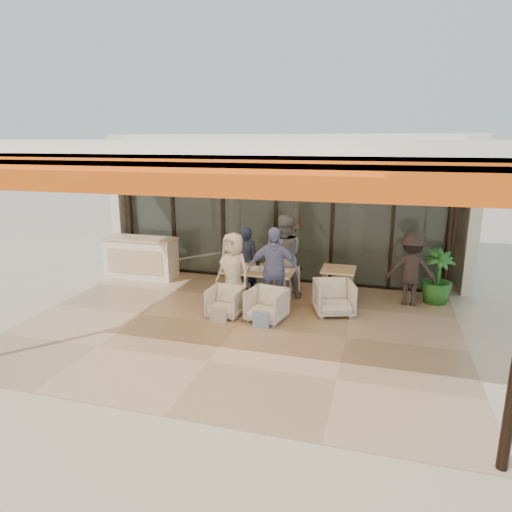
# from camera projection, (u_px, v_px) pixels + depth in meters

# --- Properties ---
(ground) EXTENTS (70.00, 70.00, 0.00)m
(ground) POSITION_uv_depth(u_px,v_px,m) (238.00, 326.00, 8.55)
(ground) COLOR #C6B293
(ground) RESTS_ON ground
(terrace_floor) EXTENTS (8.00, 6.00, 0.01)m
(terrace_floor) POSITION_uv_depth(u_px,v_px,m) (238.00, 326.00, 8.55)
(terrace_floor) COLOR tan
(terrace_floor) RESTS_ON ground
(terrace_structure) EXTENTS (8.00, 6.00, 3.40)m
(terrace_structure) POSITION_uv_depth(u_px,v_px,m) (231.00, 149.00, 7.49)
(terrace_structure) COLOR silver
(terrace_structure) RESTS_ON ground
(glass_storefront) EXTENTS (8.08, 0.10, 3.20)m
(glass_storefront) POSITION_uv_depth(u_px,v_px,m) (276.00, 217.00, 10.94)
(glass_storefront) COLOR #9EADA3
(glass_storefront) RESTS_ON ground
(interior_block) EXTENTS (9.05, 3.62, 3.52)m
(interior_block) POSITION_uv_depth(u_px,v_px,m) (295.00, 182.00, 12.94)
(interior_block) COLOR silver
(interior_block) RESTS_ON ground
(host_counter) EXTENTS (1.85, 0.65, 1.04)m
(host_counter) POSITION_uv_depth(u_px,v_px,m) (141.00, 257.00, 11.43)
(host_counter) COLOR silver
(host_counter) RESTS_ON ground
(dining_table) EXTENTS (1.50, 0.90, 0.93)m
(dining_table) POSITION_uv_depth(u_px,v_px,m) (259.00, 271.00, 9.66)
(dining_table) COLOR #E3BC8A
(dining_table) RESTS_ON ground
(chair_far_left) EXTENTS (0.74, 0.71, 0.66)m
(chair_far_left) POSITION_uv_depth(u_px,v_px,m) (252.00, 274.00, 10.74)
(chair_far_left) COLOR silver
(chair_far_left) RESTS_ON ground
(chair_far_right) EXTENTS (0.67, 0.64, 0.59)m
(chair_far_right) POSITION_uv_depth(u_px,v_px,m) (287.00, 278.00, 10.53)
(chair_far_right) COLOR silver
(chair_far_right) RESTS_ON ground
(chair_near_left) EXTENTS (0.67, 0.64, 0.65)m
(chair_near_left) POSITION_uv_depth(u_px,v_px,m) (225.00, 300.00, 8.97)
(chair_near_left) COLOR silver
(chair_near_left) RESTS_ON ground
(chair_near_right) EXTENTS (0.80, 0.76, 0.70)m
(chair_near_right) POSITION_uv_depth(u_px,v_px,m) (267.00, 303.00, 8.74)
(chair_near_right) COLOR silver
(chair_near_right) RESTS_ON ground
(diner_navy) EXTENTS (0.60, 0.43, 1.55)m
(diner_navy) POSITION_uv_depth(u_px,v_px,m) (246.00, 261.00, 10.16)
(diner_navy) COLOR #181D35
(diner_navy) RESTS_ON ground
(diner_grey) EXTENTS (1.09, 0.97, 1.85)m
(diner_grey) POSITION_uv_depth(u_px,v_px,m) (283.00, 257.00, 9.90)
(diner_grey) COLOR slate
(diner_grey) RESTS_ON ground
(diner_cream) EXTENTS (0.90, 0.73, 1.59)m
(diner_cream) POSITION_uv_depth(u_px,v_px,m) (233.00, 271.00, 9.32)
(diner_cream) COLOR beige
(diner_cream) RESTS_ON ground
(diner_periwinkle) EXTENTS (1.09, 0.61, 1.75)m
(diner_periwinkle) POSITION_uv_depth(u_px,v_px,m) (273.00, 270.00, 9.08)
(diner_periwinkle) COLOR #6C75B4
(diner_periwinkle) RESTS_ON ground
(tote_bag_cream) EXTENTS (0.30, 0.10, 0.34)m
(tote_bag_cream) POSITION_uv_depth(u_px,v_px,m) (218.00, 315.00, 8.64)
(tote_bag_cream) COLOR silver
(tote_bag_cream) RESTS_ON ground
(tote_bag_blue) EXTENTS (0.30, 0.10, 0.34)m
(tote_bag_blue) POSITION_uv_depth(u_px,v_px,m) (261.00, 320.00, 8.41)
(tote_bag_blue) COLOR #99BFD8
(tote_bag_blue) RESTS_ON ground
(side_table) EXTENTS (0.70, 0.70, 0.74)m
(side_table) POSITION_uv_depth(u_px,v_px,m) (338.00, 273.00, 9.69)
(side_table) COLOR #E3BC8A
(side_table) RESTS_ON ground
(side_chair) EXTENTS (0.92, 0.89, 0.76)m
(side_chair) POSITION_uv_depth(u_px,v_px,m) (334.00, 296.00, 9.06)
(side_chair) COLOR silver
(side_chair) RESTS_ON ground
(standing_woman) EXTENTS (1.02, 0.60, 1.56)m
(standing_woman) POSITION_uv_depth(u_px,v_px,m) (411.00, 270.00, 9.44)
(standing_woman) COLOR black
(standing_woman) RESTS_ON ground
(potted_palm) EXTENTS (0.87, 0.87, 1.18)m
(potted_palm) POSITION_uv_depth(u_px,v_px,m) (437.00, 277.00, 9.61)
(potted_palm) COLOR #1E5919
(potted_palm) RESTS_ON ground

